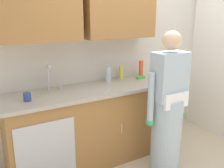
% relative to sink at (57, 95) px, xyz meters
% --- Properties ---
extents(kitchen_wall_with_uppers, '(4.80, 0.44, 2.70)m').
position_rel_sink_xyz_m(kitchen_wall_with_uppers, '(0.78, 0.29, 0.55)').
color(kitchen_wall_with_uppers, beige).
rests_on(kitchen_wall_with_uppers, ground).
extents(closet_door_panel, '(0.04, 1.10, 2.10)m').
position_rel_sink_xyz_m(closet_door_panel, '(2.37, -0.31, 0.12)').
color(closet_door_panel, silver).
rests_on(closet_door_panel, ground).
extents(counter_cabinet, '(1.90, 0.62, 0.90)m').
position_rel_sink_xyz_m(counter_cabinet, '(0.37, -0.01, -0.48)').
color(counter_cabinet, '#9E6B38').
rests_on(counter_cabinet, ground).
extents(countertop, '(1.96, 0.66, 0.04)m').
position_rel_sink_xyz_m(countertop, '(0.37, -0.01, -0.01)').
color(countertop, '#A8A093').
rests_on(countertop, counter_cabinet).
extents(sink, '(0.50, 0.36, 0.35)m').
position_rel_sink_xyz_m(sink, '(0.00, 0.00, 0.00)').
color(sink, '#B7BABF').
rests_on(sink, counter_cabinet).
extents(person_at_sink, '(0.55, 0.34, 1.62)m').
position_rel_sink_xyz_m(person_at_sink, '(1.06, -0.64, -0.23)').
color(person_at_sink, white).
rests_on(person_at_sink, ground).
extents(bottle_water_short, '(0.06, 0.06, 0.23)m').
position_rel_sink_xyz_m(bottle_water_short, '(1.27, 0.16, 0.13)').
color(bottle_water_short, '#E05933').
rests_on(bottle_water_short, countertop).
extents(bottle_cleaner_spray, '(0.07, 0.07, 0.21)m').
position_rel_sink_xyz_m(bottle_cleaner_spray, '(0.74, 0.15, 0.12)').
color(bottle_cleaner_spray, silver).
rests_on(bottle_cleaner_spray, countertop).
extents(bottle_soap, '(0.06, 0.06, 0.18)m').
position_rel_sink_xyz_m(bottle_soap, '(0.97, 0.20, 0.10)').
color(bottle_soap, '#D8D14C').
rests_on(bottle_soap, countertop).
extents(cup_by_sink, '(0.08, 0.08, 0.09)m').
position_rel_sink_xyz_m(cup_by_sink, '(-0.33, -0.09, 0.06)').
color(cup_by_sink, '#33478C').
rests_on(cup_by_sink, countertop).
extents(knife_on_counter, '(0.19, 0.18, 0.01)m').
position_rel_sink_xyz_m(knife_on_counter, '(0.53, -0.19, 0.02)').
color(knife_on_counter, silver).
rests_on(knife_on_counter, countertop).
extents(sponge, '(0.11, 0.07, 0.03)m').
position_rel_sink_xyz_m(sponge, '(1.20, 0.07, 0.03)').
color(sponge, '#4CBF4C').
rests_on(sponge, countertop).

